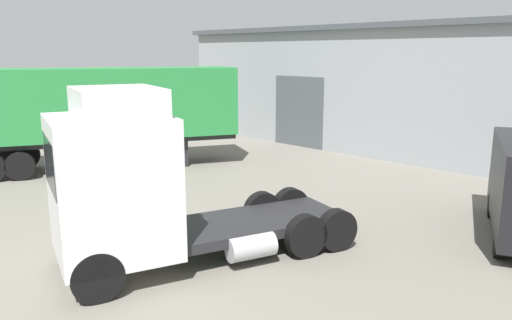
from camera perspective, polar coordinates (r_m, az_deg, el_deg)
ground_plane at (r=12.63m, az=-15.08°, el=-10.47°), size 60.00×60.00×0.00m
warehouse_building at (r=25.84m, az=21.88°, el=7.46°), size 29.51×8.56×6.08m
tractor_unit_white at (r=11.16m, az=-13.18°, el=-3.05°), size 4.45×7.25×4.07m
container_trailer_green at (r=21.63m, az=-16.67°, el=5.97°), size 6.84×10.48×4.17m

